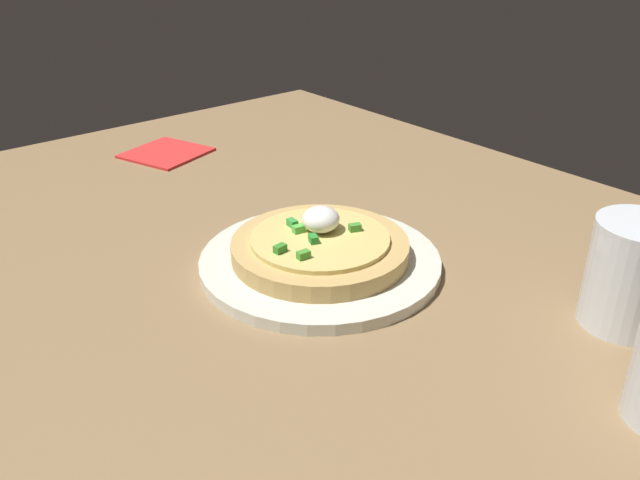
# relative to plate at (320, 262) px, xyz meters

# --- Properties ---
(dining_table) EXTENTS (1.13, 0.87, 0.02)m
(dining_table) POSITION_rel_plate_xyz_m (-0.05, 0.02, -0.02)
(dining_table) COLOR olive
(dining_table) RESTS_ON ground
(plate) EXTENTS (0.26, 0.26, 0.01)m
(plate) POSITION_rel_plate_xyz_m (0.00, 0.00, 0.00)
(plate) COLOR silver
(plate) RESTS_ON dining_table
(pizza) EXTENTS (0.19, 0.19, 0.05)m
(pizza) POSITION_rel_plate_xyz_m (-0.00, 0.00, 0.02)
(pizza) COLOR tan
(pizza) RESTS_ON plate
(cup_near) EXTENTS (0.08, 0.08, 0.10)m
(cup_near) POSITION_rel_plate_xyz_m (0.26, 0.15, 0.04)
(cup_near) COLOR silver
(cup_near) RESTS_ON dining_table
(napkin) EXTENTS (0.14, 0.14, 0.00)m
(napkin) POSITION_rel_plate_xyz_m (-0.43, 0.04, -0.00)
(napkin) COLOR red
(napkin) RESTS_ON dining_table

